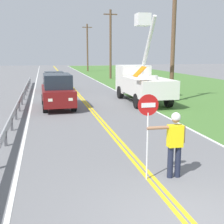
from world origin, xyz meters
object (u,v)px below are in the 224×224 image
oncoming_suv_nearest (58,91)px  utility_pole_near (173,41)px  utility_bucket_truck (141,81)px  oncoming_sedan_second (54,81)px  stop_sign_paddle (148,118)px  flagger_worker (175,141)px  utility_pole_far (87,47)px  utility_pole_mid (110,43)px  traffic_cone_lead (175,135)px

oncoming_suv_nearest → utility_pole_near: utility_pole_near is taller
utility_bucket_truck → oncoming_sedan_second: (-5.67, 7.73, -0.60)m
utility_bucket_truck → utility_pole_near: bearing=-19.2°
oncoming_suv_nearest → stop_sign_paddle: bearing=-81.1°
oncoming_suv_nearest → utility_pole_near: bearing=3.4°
flagger_worker → stop_sign_paddle: (-0.77, 0.02, 0.66)m
stop_sign_paddle → utility_pole_far: size_ratio=0.27×
oncoming_suv_nearest → utility_pole_far: bearing=78.8°
utility_bucket_truck → utility_pole_near: (1.99, -0.70, 2.74)m
utility_pole_mid → traffic_cone_lead: 29.62m
utility_bucket_truck → utility_pole_mid: (2.14, 19.19, 3.17)m
stop_sign_paddle → utility_bucket_truck: 13.28m
oncoming_sedan_second → stop_sign_paddle: bearing=-85.4°
flagger_worker → utility_bucket_truck: bearing=75.6°
utility_pole_mid → traffic_cone_lead: size_ratio=12.62×
flagger_worker → oncoming_suv_nearest: bearing=102.5°
utility_pole_far → oncoming_sedan_second: bearing=-104.4°
utility_bucket_truck → oncoming_suv_nearest: bearing=-168.7°
utility_pole_mid → oncoming_suv_nearest: bearing=-111.3°
utility_pole_far → traffic_cone_lead: utility_pole_far is taller
utility_pole_near → traffic_cone_lead: utility_pole_near is taller
flagger_worker → utility_bucket_truck: utility_bucket_truck is taller
oncoming_sedan_second → traffic_cone_lead: bearing=-77.9°
flagger_worker → traffic_cone_lead: bearing=64.5°
traffic_cone_lead → oncoming_sedan_second: bearing=102.1°
utility_pole_near → utility_pole_far: utility_pole_far is taller
utility_pole_far → flagger_worker: bearing=-95.6°
flagger_worker → utility_pole_far: bearing=84.4°
utility_pole_mid → utility_bucket_truck: bearing=-96.4°
utility_pole_far → utility_pole_mid: bearing=-87.8°
utility_pole_near → utility_pole_far: bearing=90.8°
utility_pole_far → traffic_cone_lead: bearing=-94.3°
flagger_worker → oncoming_sedan_second: (-2.43, 20.41, -0.21)m
stop_sign_paddle → utility_pole_near: (6.01, 11.96, 2.46)m
flagger_worker → utility_pole_mid: size_ratio=0.21×
oncoming_sedan_second → utility_pole_mid: (7.81, 11.46, 3.77)m
utility_bucket_truck → oncoming_suv_nearest: size_ratio=1.47×
flagger_worker → utility_pole_mid: 32.51m
oncoming_suv_nearest → utility_pole_near: (7.80, 0.47, 3.11)m
flagger_worker → utility_bucket_truck: 13.09m
utility_bucket_truck → traffic_cone_lead: bearing=-100.9°
oncoming_suv_nearest → utility_pole_mid: size_ratio=0.53×
stop_sign_paddle → utility_pole_mid: size_ratio=0.26×
flagger_worker → utility_pole_far: utility_pole_far is taller
oncoming_suv_nearest → traffic_cone_lead: oncoming_suv_nearest is taller
oncoming_sedan_second → traffic_cone_lead: size_ratio=5.95×
utility_bucket_truck → utility_pole_near: 3.46m
utility_pole_far → utility_bucket_truck: bearing=-92.4°
traffic_cone_lead → utility_pole_near: bearing=67.0°
flagger_worker → oncoming_sedan_second: bearing=96.8°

